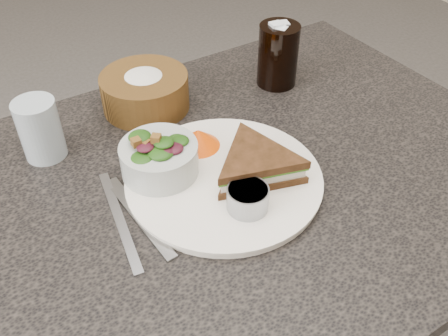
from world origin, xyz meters
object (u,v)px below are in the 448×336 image
at_px(dining_table, 226,314).
at_px(bread_basket, 144,86).
at_px(cola_glass, 278,52).
at_px(sandwich, 256,164).
at_px(water_glass, 40,129).
at_px(salad_bowl, 159,154).
at_px(dressing_ramekin, 248,199).
at_px(dinner_plate, 224,180).

bearing_deg(dining_table, bread_basket, 94.35).
xyz_separation_m(bread_basket, cola_glass, (0.25, -0.06, 0.02)).
bearing_deg(bread_basket, sandwich, -79.27).
bearing_deg(cola_glass, water_glass, 177.18).
height_order(salad_bowl, dressing_ramekin, salad_bowl).
relative_size(dressing_ramekin, bread_basket, 0.38).
relative_size(cola_glass, water_glass, 1.31).
bearing_deg(bread_basket, water_glass, -169.42).
bearing_deg(dressing_ramekin, cola_glass, 46.63).
xyz_separation_m(cola_glass, water_glass, (-0.45, 0.02, -0.02)).
xyz_separation_m(dinner_plate, sandwich, (0.04, -0.02, 0.03)).
xyz_separation_m(dressing_ramekin, cola_glass, (0.25, 0.26, 0.04)).
bearing_deg(dressing_ramekin, salad_bowl, 116.73).
relative_size(salad_bowl, cola_glass, 0.90).
relative_size(dining_table, water_glass, 9.99).
bearing_deg(water_glass, bread_basket, 10.58).
distance_m(dining_table, cola_glass, 0.53).
relative_size(salad_bowl, dressing_ramekin, 1.98).
relative_size(bread_basket, cola_glass, 1.20).
xyz_separation_m(dinner_plate, bread_basket, (-0.01, 0.25, 0.04)).
bearing_deg(dressing_ramekin, dining_table, 78.62).
bearing_deg(salad_bowl, sandwich, -35.78).
bearing_deg(salad_bowl, dinner_plate, -39.63).
height_order(bread_basket, water_glass, water_glass).
distance_m(bread_basket, cola_glass, 0.26).
relative_size(sandwich, salad_bowl, 1.37).
distance_m(bread_basket, water_glass, 0.20).
height_order(dining_table, water_glass, water_glass).
height_order(sandwich, cola_glass, cola_glass).
height_order(dinner_plate, water_glass, water_glass).
distance_m(sandwich, bread_basket, 0.28).
relative_size(dinner_plate, dressing_ramekin, 4.96).
xyz_separation_m(sandwich, dressing_ramekin, (-0.05, -0.05, -0.00)).
xyz_separation_m(dining_table, salad_bowl, (-0.08, 0.06, 0.42)).
bearing_deg(dinner_plate, dressing_ramekin, -95.61).
bearing_deg(water_glass, dressing_ramekin, -55.08).
bearing_deg(cola_glass, salad_bowl, -157.90).
distance_m(dinner_plate, bread_basket, 0.25).
bearing_deg(water_glass, sandwich, -43.40).
distance_m(dinner_plate, sandwich, 0.06).
bearing_deg(dinner_plate, dining_table, 39.27).
xyz_separation_m(salad_bowl, cola_glass, (0.32, 0.13, 0.02)).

